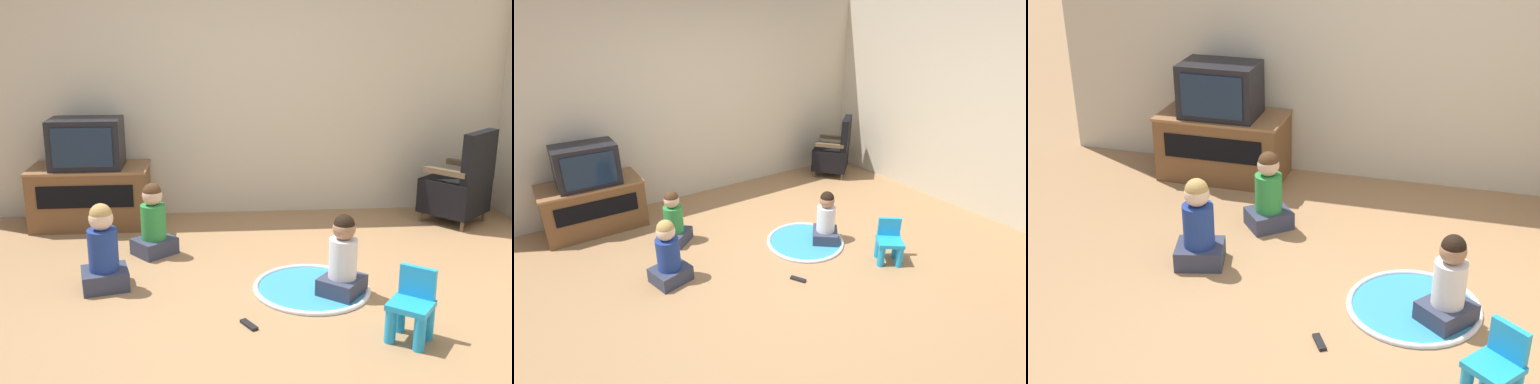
# 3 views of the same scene
# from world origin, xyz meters

# --- Properties ---
(ground_plane) EXTENTS (30.00, 30.00, 0.00)m
(ground_plane) POSITION_xyz_m (0.00, 0.00, 0.00)
(ground_plane) COLOR #9E754C
(wall_back) EXTENTS (5.80, 0.12, 2.57)m
(wall_back) POSITION_xyz_m (-0.10, 2.24, 1.29)
(wall_back) COLOR beige
(wall_back) RESTS_ON ground_plane
(wall_right) EXTENTS (0.12, 5.30, 2.57)m
(wall_right) POSITION_xyz_m (2.74, -0.35, 1.29)
(wall_right) COLOR beige
(wall_right) RESTS_ON ground_plane
(tv_cabinet) EXTENTS (1.09, 0.56, 0.57)m
(tv_cabinet) POSITION_xyz_m (-1.40, 1.88, 0.30)
(tv_cabinet) COLOR brown
(tv_cabinet) RESTS_ON ground_plane
(television) EXTENTS (0.64, 0.43, 0.45)m
(television) POSITION_xyz_m (-1.40, 1.85, 0.80)
(television) COLOR black
(television) RESTS_ON tv_cabinet
(black_armchair) EXTENTS (0.73, 0.73, 0.91)m
(black_armchair) POSITION_xyz_m (2.10, 1.67, 0.35)
(black_armchair) COLOR brown
(black_armchair) RESTS_ON ground_plane
(yellow_kid_chair) EXTENTS (0.34, 0.34, 0.44)m
(yellow_kid_chair) POSITION_xyz_m (0.91, -0.48, 0.19)
(yellow_kid_chair) COLOR #1E99DB
(yellow_kid_chair) RESTS_ON ground_plane
(play_mat) EXTENTS (0.85, 0.85, 0.04)m
(play_mat) POSITION_xyz_m (0.43, 0.27, 0.01)
(play_mat) COLOR teal
(play_mat) RESTS_ON ground_plane
(child_watching_left) EXTENTS (0.38, 0.35, 0.64)m
(child_watching_left) POSITION_xyz_m (-1.05, 0.42, 0.28)
(child_watching_left) COLOR #33384C
(child_watching_left) RESTS_ON ground_plane
(child_watching_center) EXTENTS (0.40, 0.40, 0.59)m
(child_watching_center) POSITION_xyz_m (0.63, 0.17, 0.26)
(child_watching_center) COLOR #33384C
(child_watching_center) RESTS_ON ground_plane
(child_watching_right) EXTENTS (0.41, 0.41, 0.61)m
(child_watching_right) POSITION_xyz_m (-0.75, 1.07, 0.26)
(child_watching_right) COLOR #33384C
(child_watching_right) RESTS_ON ground_plane
(remote_control) EXTENTS (0.11, 0.15, 0.02)m
(remote_control) POSITION_xyz_m (-0.05, -0.24, 0.01)
(remote_control) COLOR black
(remote_control) RESTS_ON ground_plane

